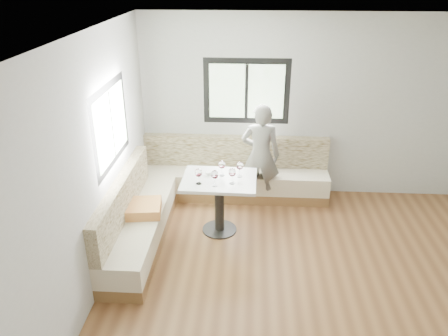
{
  "coord_description": "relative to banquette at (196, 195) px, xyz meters",
  "views": [
    {
      "loc": [
        -0.83,
        -3.93,
        3.4
      ],
      "look_at": [
        -1.17,
        1.33,
        0.92
      ],
      "focal_mm": 35.0,
      "sensor_mm": 36.0,
      "label": 1
    }
  ],
  "objects": [
    {
      "name": "room",
      "position": [
        1.51,
        -1.55,
        1.08
      ],
      "size": [
        5.01,
        5.01,
        2.81
      ],
      "color": "brown",
      "rests_on": "ground"
    },
    {
      "name": "banquette",
      "position": [
        0.0,
        0.0,
        0.0
      ],
      "size": [
        2.9,
        2.8,
        0.95
      ],
      "color": "brown",
      "rests_on": "ground"
    },
    {
      "name": "table",
      "position": [
        0.37,
        -0.4,
        0.27
      ],
      "size": [
        1.0,
        0.79,
        0.81
      ],
      "rotation": [
        0.0,
        0.0,
        -0.02
      ],
      "color": "black",
      "rests_on": "ground"
    },
    {
      "name": "person",
      "position": [
        0.93,
        0.43,
        0.47
      ],
      "size": [
        0.61,
        0.43,
        1.6
      ],
      "primitive_type": "imported",
      "rotation": [
        0.0,
        0.0,
        3.06
      ],
      "color": "slate",
      "rests_on": "ground"
    },
    {
      "name": "olive_ramekin",
      "position": [
        0.23,
        -0.28,
        0.5
      ],
      "size": [
        0.1,
        0.1,
        0.04
      ],
      "color": "white",
      "rests_on": "table"
    },
    {
      "name": "wine_glass_a",
      "position": [
        0.12,
        -0.56,
        0.62
      ],
      "size": [
        0.1,
        0.1,
        0.21
      ],
      "color": "white",
      "rests_on": "table"
    },
    {
      "name": "wine_glass_b",
      "position": [
        0.33,
        -0.6,
        0.62
      ],
      "size": [
        0.1,
        0.1,
        0.21
      ],
      "color": "white",
      "rests_on": "table"
    },
    {
      "name": "wine_glass_c",
      "position": [
        0.55,
        -0.52,
        0.62
      ],
      "size": [
        0.1,
        0.1,
        0.21
      ],
      "color": "white",
      "rests_on": "table"
    },
    {
      "name": "wine_glass_d",
      "position": [
        0.4,
        -0.29,
        0.62
      ],
      "size": [
        0.1,
        0.1,
        0.21
      ],
      "color": "white",
      "rests_on": "table"
    },
    {
      "name": "wine_glass_e",
      "position": [
        0.64,
        -0.31,
        0.62
      ],
      "size": [
        0.1,
        0.1,
        0.21
      ],
      "color": "white",
      "rests_on": "table"
    }
  ]
}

